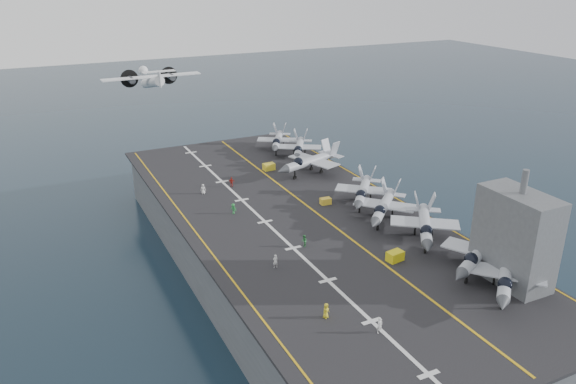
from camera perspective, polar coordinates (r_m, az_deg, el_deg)
name	(u,v)px	position (r m, az deg, el deg)	size (l,w,h in m)	color
ground	(298,271)	(95.95, 1.06, -8.03)	(500.00, 500.00, 0.00)	#142135
hull	(299,245)	(93.57, 1.08, -5.37)	(36.00, 90.00, 10.00)	#56595E
flight_deck	(299,216)	(91.32, 1.10, -2.47)	(38.00, 92.00, 0.40)	black
foul_line	(315,212)	(92.52, 2.76, -2.01)	(0.35, 90.00, 0.02)	gold
landing_centerline	(265,222)	(88.90, -2.35, -3.03)	(0.50, 90.00, 0.02)	silver
deck_edge_port	(198,235)	(85.55, -9.13, -4.35)	(0.25, 90.00, 0.02)	gold
deck_edge_stbd	(392,196)	(100.37, 10.55, -0.42)	(0.25, 90.00, 0.02)	gold
island_superstructure	(517,227)	(75.12, 22.23, -3.31)	(5.00, 10.00, 15.00)	#56595E
fighter_jet_0	(506,274)	(74.25, 21.24, -7.79)	(17.09, 16.71, 4.99)	#939BA2
fighter_jet_1	(479,252)	(78.23, 18.85, -5.80)	(18.00, 15.96, 5.22)	#A1A7B1
fighter_jet_2	(425,224)	(84.44, 13.76, -3.14)	(16.98, 18.05, 5.22)	#8D969D
fighter_jet_3	(384,205)	(89.82, 9.70, -1.33)	(17.20, 17.04, 5.05)	#9CA5AE
fighter_jet_4	(363,190)	(95.59, 7.63, 0.21)	(16.41, 17.00, 4.94)	gray
fighter_jet_6	(311,160)	(108.91, 2.32, 3.25)	(18.38, 15.10, 5.49)	#A1A9B0
fighter_jet_7	(299,147)	(118.17, 1.13, 4.60)	(15.17, 16.79, 4.86)	#959CA6
fighter_jet_8	(278,140)	(123.48, -1.06, 5.33)	(14.79, 16.42, 4.75)	#9FA8B0
tow_cart_a	(395,256)	(78.56, 10.82, -6.41)	(2.47, 1.80, 1.36)	yellow
tow_cart_b	(326,201)	(95.43, 3.84, -0.93)	(1.86, 1.28, 1.07)	gold
tow_cart_c	(269,167)	(111.54, -1.96, 2.59)	(2.31, 1.58, 1.34)	yellow
crew_0	(326,311)	(65.57, 3.88, -11.94)	(1.30, 1.08, 1.86)	gold
crew_1	(275,261)	(75.35, -1.30, -7.03)	(1.19, 0.81, 1.95)	silver
crew_2	(304,241)	(80.82, 1.64, -4.99)	(1.07, 1.27, 1.80)	#2A7D3A
crew_3	(233,209)	(91.85, -5.58, -1.69)	(1.18, 1.26, 1.75)	#208937
crew_4	(232,182)	(103.19, -5.75, 1.02)	(1.33, 1.18, 1.86)	#B32119
crew_5	(203,189)	(100.60, -8.61, 0.31)	(1.24, 0.99, 1.81)	silver
crew_6	(380,325)	(63.85, 9.30, -13.21)	(1.30, 1.01, 1.92)	silver
transport_plane	(152,82)	(143.23, -13.62, 10.78)	(24.19, 16.69, 5.66)	silver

